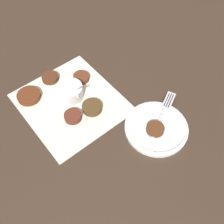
% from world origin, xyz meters
% --- Properties ---
extents(ground_plane, '(4.00, 4.00, 0.00)m').
position_xyz_m(ground_plane, '(0.00, 0.00, 0.00)').
color(ground_plane, '#38281E').
extents(napkin, '(0.34, 0.32, 0.00)m').
position_xyz_m(napkin, '(-0.02, 0.01, 0.00)').
color(napkin, silver).
rests_on(napkin, ground_plane).
extents(sauce_bowl, '(0.10, 0.09, 0.09)m').
position_xyz_m(sauce_bowl, '(-0.04, 0.02, 0.03)').
color(sauce_bowl, white).
rests_on(sauce_bowl, napkin).
extents(fritter_0, '(0.06, 0.06, 0.02)m').
position_xyz_m(fritter_0, '(-0.08, 0.10, 0.01)').
color(fritter_0, '#5A2F1D').
rests_on(fritter_0, napkin).
extents(fritter_1, '(0.06, 0.06, 0.02)m').
position_xyz_m(fritter_1, '(0.04, -0.02, 0.01)').
color(fritter_1, '#57291C').
rests_on(fritter_1, napkin).
extents(fritter_2, '(0.07, 0.07, 0.02)m').
position_xyz_m(fritter_2, '(0.05, 0.05, 0.01)').
color(fritter_2, '#4B351B').
rests_on(fritter_2, napkin).
extents(fritter_3, '(0.08, 0.08, 0.02)m').
position_xyz_m(fritter_3, '(-0.13, -0.09, 0.01)').
color(fritter_3, '#582B16').
rests_on(fritter_3, napkin).
extents(fritter_4, '(0.06, 0.06, 0.02)m').
position_xyz_m(fritter_4, '(-0.16, 0.01, 0.01)').
color(fritter_4, '#4D2818').
rests_on(fritter_4, napkin).
extents(serving_plate, '(0.20, 0.20, 0.02)m').
position_xyz_m(serving_plate, '(0.24, 0.16, 0.01)').
color(serving_plate, white).
rests_on(serving_plate, ground_plane).
extents(fritter_on_plate, '(0.06, 0.06, 0.01)m').
position_xyz_m(fritter_on_plate, '(0.25, 0.14, 0.03)').
color(fritter_on_plate, '#512D19').
rests_on(fritter_on_plate, serving_plate).
extents(fork, '(0.10, 0.19, 0.00)m').
position_xyz_m(fork, '(0.22, 0.22, 0.02)').
color(fork, silver).
rests_on(fork, serving_plate).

